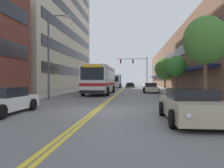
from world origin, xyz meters
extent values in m
plane|color=slate|center=(0.00, 37.00, 0.00)|extent=(240.00, 240.00, 0.00)
cube|color=#9E9B96|center=(-7.14, 37.00, 0.08)|extent=(3.28, 106.00, 0.15)
cube|color=#9E9B96|center=(7.14, 37.00, 0.08)|extent=(3.28, 106.00, 0.15)
cube|color=yellow|center=(-0.10, 37.00, 0.00)|extent=(0.14, 106.00, 0.01)
cube|color=yellow|center=(0.10, 37.00, 0.00)|extent=(0.14, 106.00, 0.01)
cube|color=beige|center=(-15.03, 27.42, 13.31)|extent=(12.00, 30.38, 26.61)
cube|color=black|center=(-8.99, 27.42, 3.33)|extent=(0.08, 27.95, 1.40)
cube|color=black|center=(-8.99, 27.42, 6.65)|extent=(0.08, 27.95, 1.40)
cube|color=black|center=(-8.99, 27.42, 9.98)|extent=(0.08, 27.95, 1.40)
cube|color=black|center=(-8.99, 27.42, 13.31)|extent=(0.08, 27.95, 1.40)
cube|color=brown|center=(13.03, 37.00, 4.87)|extent=(8.00, 68.00, 9.74)
cube|color=navy|center=(8.48, 37.00, 2.90)|extent=(1.10, 61.20, 0.24)
cube|color=black|center=(8.99, 37.00, 6.04)|extent=(0.08, 61.20, 1.40)
cube|color=silver|center=(-2.01, 14.73, 1.82)|extent=(2.58, 11.00, 2.94)
cube|color=#B21919|center=(-2.01, 14.73, 1.23)|extent=(2.60, 11.02, 0.32)
cube|color=black|center=(-2.01, 15.28, 2.29)|extent=(2.61, 8.58, 1.06)
cube|color=black|center=(-2.01, 9.21, 2.35)|extent=(2.33, 0.04, 1.29)
cube|color=yellow|center=(-2.01, 9.20, 3.08)|extent=(1.86, 0.06, 0.28)
cube|color=black|center=(-2.01, 9.19, 0.53)|extent=(2.53, 0.08, 0.32)
cylinder|color=black|center=(-3.33, 10.99, 0.50)|extent=(0.30, 1.00, 1.00)
cylinder|color=black|center=(-0.69, 10.99, 0.50)|extent=(0.30, 1.00, 1.00)
cylinder|color=black|center=(-3.33, 17.75, 0.50)|extent=(0.30, 1.00, 1.00)
cylinder|color=black|center=(-0.69, 17.75, 0.50)|extent=(0.30, 1.00, 1.00)
cube|color=#B7B7BC|center=(-4.32, 26.64, 0.53)|extent=(1.86, 4.54, 0.69)
cube|color=black|center=(-4.32, 26.82, 1.09)|extent=(1.60, 2.00, 0.42)
cylinder|color=black|center=(-5.27, 25.23, 0.34)|extent=(0.22, 0.68, 0.68)
cylinder|color=black|center=(-3.37, 25.23, 0.34)|extent=(0.22, 0.68, 0.68)
cylinder|color=black|center=(-5.27, 28.05, 0.34)|extent=(0.22, 0.68, 0.68)
cylinder|color=black|center=(-3.37, 28.05, 0.34)|extent=(0.22, 0.68, 0.68)
sphere|color=silver|center=(-4.97, 24.35, 0.57)|extent=(0.16, 0.16, 0.16)
sphere|color=silver|center=(-3.67, 24.35, 0.57)|extent=(0.16, 0.16, 0.16)
cube|color=red|center=(-4.99, 28.92, 0.57)|extent=(0.18, 0.04, 0.10)
cube|color=red|center=(-3.65, 28.92, 0.57)|extent=(0.18, 0.04, 0.10)
cube|color=white|center=(-4.41, -1.76, 0.50)|extent=(1.71, 4.67, 0.65)
cube|color=black|center=(-4.41, -1.57, 1.06)|extent=(1.47, 2.05, 0.47)
cylinder|color=black|center=(-3.53, -3.21, 0.32)|extent=(0.22, 0.63, 0.63)
cylinder|color=black|center=(-5.28, -0.31, 0.32)|extent=(0.22, 0.63, 0.63)
cylinder|color=black|center=(-3.53, -0.31, 0.32)|extent=(0.22, 0.63, 0.63)
cube|color=red|center=(-5.02, 0.59, 0.53)|extent=(0.18, 0.04, 0.10)
cube|color=red|center=(-3.79, 0.59, 0.53)|extent=(0.18, 0.04, 0.10)
cube|color=maroon|center=(-4.42, 33.83, 0.51)|extent=(1.76, 4.36, 0.66)
cube|color=black|center=(-4.42, 34.00, 1.08)|extent=(1.51, 1.92, 0.48)
cylinder|color=black|center=(-5.32, 32.48, 0.33)|extent=(0.22, 0.66, 0.66)
cylinder|color=black|center=(-3.51, 32.48, 0.33)|extent=(0.22, 0.66, 0.66)
cylinder|color=black|center=(-5.32, 35.18, 0.33)|extent=(0.22, 0.66, 0.66)
cylinder|color=black|center=(-3.51, 35.18, 0.33)|extent=(0.22, 0.66, 0.66)
sphere|color=silver|center=(-5.03, 31.63, 0.55)|extent=(0.16, 0.16, 0.16)
sphere|color=silver|center=(-3.80, 31.63, 0.55)|extent=(0.16, 0.16, 0.16)
cube|color=red|center=(-5.05, 36.02, 0.55)|extent=(0.18, 0.04, 0.10)
cube|color=red|center=(-3.78, 36.02, 0.55)|extent=(0.18, 0.04, 0.10)
cube|color=#BCAD89|center=(4.35, -2.91, 0.53)|extent=(1.94, 4.49, 0.71)
cube|color=black|center=(4.35, -2.73, 1.09)|extent=(1.67, 1.97, 0.41)
cylinder|color=black|center=(3.36, -4.30, 0.33)|extent=(0.22, 0.65, 0.65)
cylinder|color=black|center=(3.36, -1.52, 0.33)|extent=(0.22, 0.65, 0.65)
cylinder|color=black|center=(5.34, -1.52, 0.33)|extent=(0.22, 0.65, 0.65)
sphere|color=silver|center=(3.67, -5.17, 0.57)|extent=(0.16, 0.16, 0.16)
cube|color=red|center=(3.65, -0.66, 0.57)|extent=(0.18, 0.04, 0.10)
cube|color=red|center=(5.05, -0.66, 0.57)|extent=(0.18, 0.04, 0.10)
cube|color=beige|center=(4.37, 17.89, 0.50)|extent=(1.71, 4.30, 0.63)
cube|color=black|center=(4.37, 18.06, 1.08)|extent=(1.47, 1.89, 0.53)
cylinder|color=black|center=(3.49, 16.55, 0.34)|extent=(0.22, 0.69, 0.69)
cylinder|color=black|center=(5.24, 16.55, 0.34)|extent=(0.22, 0.69, 0.69)
cylinder|color=black|center=(3.49, 19.22, 0.34)|extent=(0.22, 0.69, 0.69)
cylinder|color=black|center=(5.24, 19.22, 0.34)|extent=(0.22, 0.69, 0.69)
sphere|color=silver|center=(3.77, 15.72, 0.53)|extent=(0.16, 0.16, 0.16)
sphere|color=silver|center=(4.97, 15.72, 0.53)|extent=(0.16, 0.16, 0.16)
cube|color=red|center=(3.75, 20.05, 0.53)|extent=(0.18, 0.04, 0.10)
cube|color=red|center=(4.98, 20.05, 0.53)|extent=(0.18, 0.04, 0.10)
cube|color=black|center=(1.29, 41.00, 0.46)|extent=(1.85, 4.15, 0.58)
cube|color=black|center=(1.29, 41.17, 0.95)|extent=(1.59, 1.82, 0.40)
cylinder|color=black|center=(0.34, 39.71, 0.32)|extent=(0.22, 0.64, 0.64)
cylinder|color=black|center=(2.24, 39.71, 0.32)|extent=(0.22, 0.64, 0.64)
cylinder|color=black|center=(0.34, 42.28, 0.32)|extent=(0.22, 0.64, 0.64)
cylinder|color=black|center=(2.24, 42.28, 0.32)|extent=(0.22, 0.64, 0.64)
sphere|color=silver|center=(0.64, 38.91, 0.49)|extent=(0.16, 0.16, 0.16)
sphere|color=silver|center=(1.94, 38.91, 0.49)|extent=(0.16, 0.16, 0.16)
cube|color=red|center=(0.63, 43.08, 0.49)|extent=(0.18, 0.04, 0.10)
cube|color=red|center=(1.96, 43.08, 0.49)|extent=(0.18, 0.04, 0.10)
cube|color=white|center=(-2.21, 36.93, 1.54)|extent=(2.28, 2.31, 2.58)
cube|color=black|center=(-2.21, 35.76, 2.01)|extent=(1.94, 0.04, 1.13)
cube|color=#335699|center=(-2.21, 40.79, 1.62)|extent=(2.33, 5.39, 2.74)
cylinder|color=black|center=(-3.38, 36.93, 0.42)|extent=(0.28, 0.84, 0.84)
cylinder|color=black|center=(-1.04, 36.93, 0.42)|extent=(0.28, 0.84, 0.84)
cylinder|color=black|center=(-3.38, 42.41, 0.42)|extent=(0.28, 0.84, 0.84)
cylinder|color=black|center=(-1.04, 42.41, 0.42)|extent=(0.28, 0.84, 0.84)
cylinder|color=#47474C|center=(5.20, 39.37, 3.54)|extent=(0.18, 0.18, 7.08)
cylinder|color=#47474C|center=(1.59, 39.37, 6.73)|extent=(7.22, 0.11, 0.11)
cube|color=black|center=(1.95, 39.37, 6.13)|extent=(0.34, 0.26, 0.92)
sphere|color=red|center=(1.95, 39.21, 6.41)|extent=(0.18, 0.18, 0.18)
sphere|color=yellow|center=(1.95, 39.21, 6.13)|extent=(0.18, 0.18, 0.18)
sphere|color=green|center=(1.95, 39.21, 5.85)|extent=(0.18, 0.18, 0.18)
cylinder|color=black|center=(1.95, 39.37, 6.66)|extent=(0.02, 0.02, 0.14)
cube|color=black|center=(-0.94, 39.37, 6.13)|extent=(0.34, 0.26, 0.92)
sphere|color=red|center=(-0.94, 39.21, 6.41)|extent=(0.18, 0.18, 0.18)
sphere|color=yellow|center=(-0.94, 39.21, 6.13)|extent=(0.18, 0.18, 0.18)
sphere|color=green|center=(-0.94, 39.21, 5.85)|extent=(0.18, 0.18, 0.18)
cylinder|color=black|center=(-0.94, 39.37, 6.66)|extent=(0.02, 0.02, 0.14)
cylinder|color=#47474C|center=(-5.30, 6.41, 3.69)|extent=(0.16, 0.16, 7.38)
cylinder|color=#47474C|center=(-4.48, 6.41, 7.23)|extent=(1.64, 0.10, 0.10)
ellipsoid|color=#B2B2B7|center=(-3.66, 6.41, 7.13)|extent=(0.56, 0.28, 0.20)
cylinder|color=brown|center=(6.74, 3.06, 1.62)|extent=(0.27, 0.27, 2.93)
ellipsoid|color=#42752D|center=(6.74, 3.06, 4.30)|extent=(2.87, 2.87, 3.15)
cylinder|color=brown|center=(7.28, 15.42, 1.24)|extent=(0.19, 0.19, 2.18)
ellipsoid|color=#387F33|center=(7.28, 15.42, 3.37)|extent=(2.44, 2.44, 2.68)
cylinder|color=brown|center=(7.79, 28.82, 1.19)|extent=(0.25, 0.25, 2.06)
ellipsoid|color=#42752D|center=(7.79, 28.82, 3.81)|extent=(3.75, 3.75, 4.12)
cylinder|color=#B7B7BC|center=(5.95, 6.76, 0.46)|extent=(0.26, 0.26, 0.62)
sphere|color=#B7B7BC|center=(5.95, 6.76, 0.84)|extent=(0.24, 0.24, 0.24)
cylinder|color=#B7B7BC|center=(5.78, 6.76, 0.53)|extent=(0.08, 0.12, 0.12)
camera|label=1|loc=(2.01, -11.89, 1.64)|focal=35.00mm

